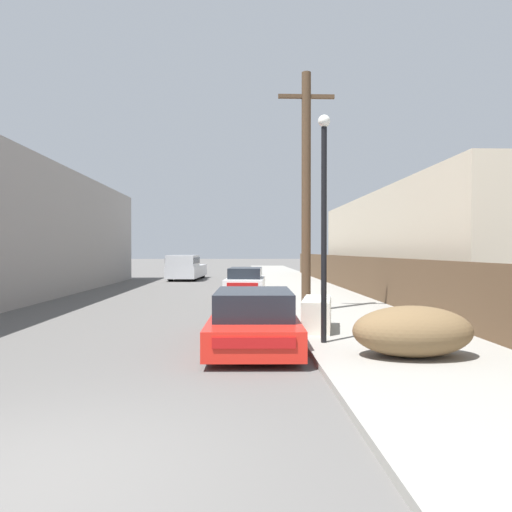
% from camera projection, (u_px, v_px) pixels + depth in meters
% --- Properties ---
extents(ground_plane, '(220.00, 220.00, 0.00)m').
position_uv_depth(ground_plane, '(36.00, 483.00, 4.09)').
color(ground_plane, '#595654').
extents(sidewalk_curb, '(4.20, 63.00, 0.12)m').
position_uv_depth(sidewalk_curb, '(297.00, 284.00, 27.76)').
color(sidewalk_curb, gray).
rests_on(sidewalk_curb, ground).
extents(discarded_fridge, '(1.01, 1.82, 0.81)m').
position_uv_depth(discarded_fridge, '(317.00, 314.00, 11.31)').
color(discarded_fridge, silver).
rests_on(discarded_fridge, sidewalk_curb).
extents(parked_sports_car_red, '(1.97, 4.77, 1.23)m').
position_uv_depth(parked_sports_car_red, '(254.00, 320.00, 10.00)').
color(parked_sports_car_red, red).
rests_on(parked_sports_car_red, ground).
extents(car_parked_mid, '(2.09, 4.45, 1.26)m').
position_uv_depth(car_parked_mid, '(246.00, 281.00, 21.91)').
color(car_parked_mid, silver).
rests_on(car_parked_mid, ground).
extents(pickup_truck, '(2.41, 5.71, 1.76)m').
position_uv_depth(pickup_truck, '(186.00, 268.00, 32.25)').
color(pickup_truck, silver).
rests_on(pickup_truck, ground).
extents(utility_pole, '(1.80, 0.30, 7.66)m').
position_uv_depth(utility_pole, '(306.00, 189.00, 14.61)').
color(utility_pole, '#4C3826').
rests_on(utility_pole, sidewalk_curb).
extents(street_lamp, '(0.26, 0.26, 4.84)m').
position_uv_depth(street_lamp, '(324.00, 211.00, 9.69)').
color(street_lamp, black).
rests_on(street_lamp, sidewalk_curb).
extents(brush_pile, '(2.23, 1.32, 0.94)m').
position_uv_depth(brush_pile, '(412.00, 331.00, 8.42)').
color(brush_pile, brown).
rests_on(brush_pile, sidewalk_curb).
extents(wooden_fence, '(0.08, 34.57, 1.70)m').
position_uv_depth(wooden_fence, '(345.00, 272.00, 23.55)').
color(wooden_fence, brown).
rests_on(wooden_fence, sidewalk_curb).
extents(building_right_house, '(6.00, 19.47, 4.78)m').
position_uv_depth(building_right_house, '(430.00, 244.00, 21.84)').
color(building_right_house, beige).
rests_on(building_right_house, ground).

